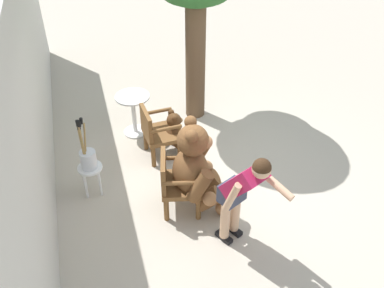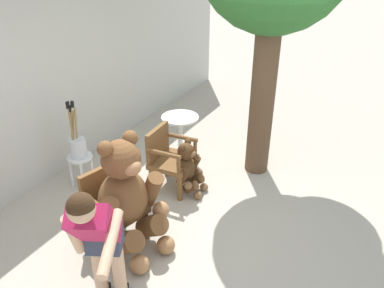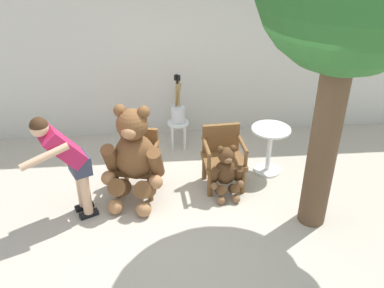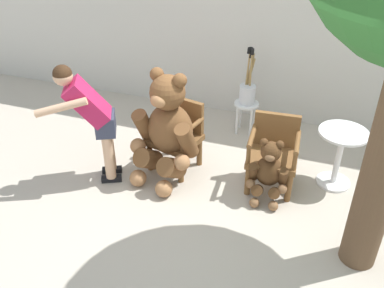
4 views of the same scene
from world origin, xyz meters
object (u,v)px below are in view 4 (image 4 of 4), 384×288
at_px(wooden_chair_right, 273,151).
at_px(teddy_bear_large, 167,129).
at_px(teddy_bear_small, 269,171).
at_px(person_visitor, 91,114).
at_px(round_side_table, 340,152).
at_px(white_stool, 246,110).
at_px(wooden_chair_left, 177,133).
at_px(brush_bucket, 248,91).

relative_size(wooden_chair_right, teddy_bear_large, 0.63).
distance_m(teddy_bear_small, person_visitor, 2.08).
bearing_deg(round_side_table, white_stool, 147.30).
xyz_separation_m(wooden_chair_left, white_stool, (0.62, 1.08, -0.11)).
relative_size(teddy_bear_large, person_visitor, 0.92).
xyz_separation_m(wooden_chair_right, teddy_bear_large, (-1.21, -0.25, 0.20)).
bearing_deg(teddy_bear_large, white_stool, 63.93).
relative_size(person_visitor, white_stool, 3.21).
relative_size(wooden_chair_left, brush_bucket, 1.09).
distance_m(teddy_bear_large, person_visitor, 0.87).
xyz_separation_m(wooden_chair_right, round_side_table, (0.72, 0.25, -0.01)).
relative_size(person_visitor, brush_bucket, 1.88).
relative_size(wooden_chair_left, teddy_bear_small, 1.13).
xyz_separation_m(teddy_bear_large, person_visitor, (-0.77, -0.32, 0.22)).
bearing_deg(wooden_chair_right, teddy_bear_large, -168.20).
distance_m(person_visitor, round_side_table, 2.86).
bearing_deg(white_stool, round_side_table, -32.70).
relative_size(wooden_chair_right, white_stool, 1.87).
relative_size(teddy_bear_small, brush_bucket, 0.97).
relative_size(wooden_chair_right, round_side_table, 1.19).
bearing_deg(teddy_bear_small, round_side_table, 36.67).
height_order(teddy_bear_small, brush_bucket, brush_bucket).
distance_m(wooden_chair_left, teddy_bear_large, 0.33).
bearing_deg(teddy_bear_small, person_visitor, -171.74).
height_order(teddy_bear_large, round_side_table, teddy_bear_large).
distance_m(wooden_chair_right, round_side_table, 0.77).
height_order(wooden_chair_right, brush_bucket, brush_bucket).
xyz_separation_m(brush_bucket, round_side_table, (1.28, -0.83, -0.19)).
height_order(teddy_bear_large, brush_bucket, teddy_bear_large).
bearing_deg(white_stool, teddy_bear_small, -67.31).
distance_m(wooden_chair_left, teddy_bear_small, 1.22).
distance_m(person_visitor, brush_bucket, 2.19).
height_order(wooden_chair_right, teddy_bear_large, teddy_bear_large).
bearing_deg(wooden_chair_right, round_side_table, 19.14).
bearing_deg(teddy_bear_large, wooden_chair_right, 11.80).
height_order(wooden_chair_left, wooden_chair_right, same).
height_order(teddy_bear_large, teddy_bear_small, teddy_bear_large).
bearing_deg(brush_bucket, white_stool, -84.97).
xyz_separation_m(teddy_bear_small, round_side_table, (0.72, 0.53, 0.08)).
bearing_deg(wooden_chair_left, person_visitor, -144.67).
bearing_deg(person_visitor, white_stool, 49.17).
distance_m(wooden_chair_right, person_visitor, 2.11).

